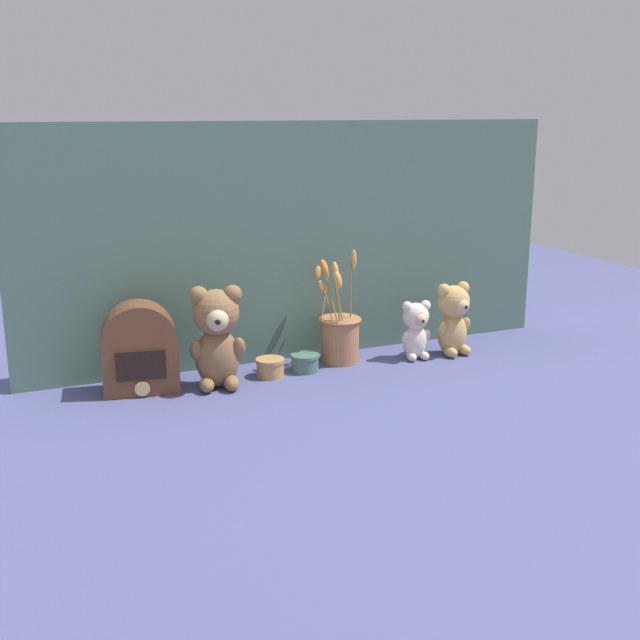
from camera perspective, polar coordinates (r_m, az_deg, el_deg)
ground_plane at (r=2.31m, az=0.20°, el=-3.70°), size 4.00×4.00×0.00m
backdrop_wall at (r=2.37m, az=-1.44°, el=5.53°), size 1.67×0.02×0.70m
teddy_bear_large at (r=2.16m, az=-7.33°, el=-1.08°), size 0.16×0.14×0.28m
teddy_bear_medium at (r=2.47m, az=9.46°, el=0.19°), size 0.12×0.11×0.22m
teddy_bear_small at (r=2.42m, az=6.83°, el=-0.62°), size 0.10×0.09×0.18m
flower_vase at (r=2.37m, az=1.38°, el=-0.99°), size 0.15×0.14×0.34m
vintage_radio at (r=2.17m, az=-12.70°, el=-2.13°), size 0.21×0.14×0.24m
decorative_tin_tall at (r=2.27m, az=-3.56°, el=-3.39°), size 0.08×0.08×0.05m
decorative_tin_short at (r=2.31m, az=-1.07°, el=-3.05°), size 0.08×0.08×0.05m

